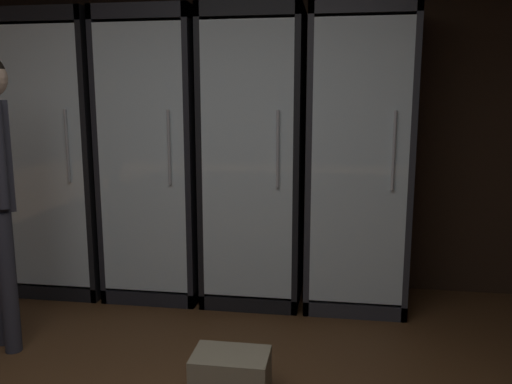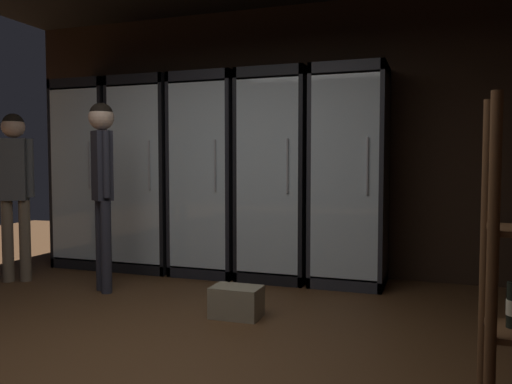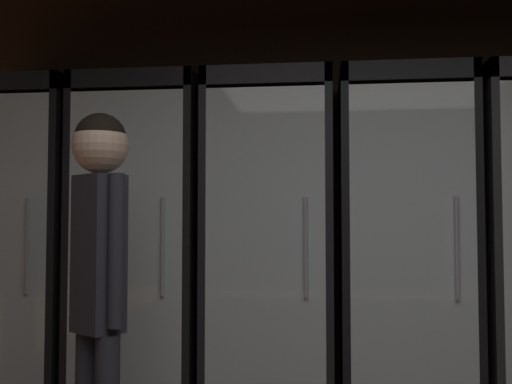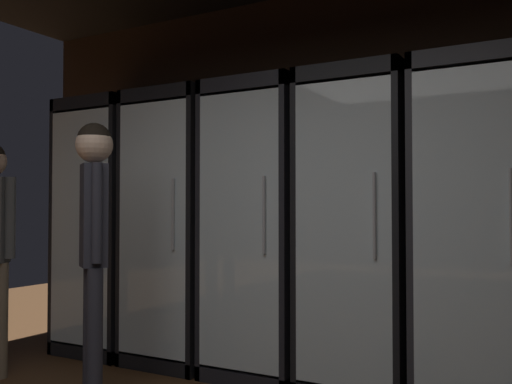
{
  "view_description": "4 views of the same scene",
  "coord_description": "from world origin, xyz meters",
  "px_view_note": "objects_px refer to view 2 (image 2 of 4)",
  "views": [
    {
      "loc": [
        0.67,
        -0.95,
        1.45
      ],
      "look_at": [
        0.12,
        2.66,
        0.8
      ],
      "focal_mm": 35.98,
      "sensor_mm": 36.0,
      "label": 1
    },
    {
      "loc": [
        1.6,
        -2.26,
        1.18
      ],
      "look_at": [
        -0.1,
        2.62,
        0.87
      ],
      "focal_mm": 36.15,
      "sensor_mm": 36.0,
      "label": 2
    },
    {
      "loc": [
        -0.33,
        -0.65,
        1.26
      ],
      "look_at": [
        -0.71,
        2.67,
        1.43
      ],
      "focal_mm": 41.87,
      "sensor_mm": 36.0,
      "label": 3
    },
    {
      "loc": [
        1.35,
        -0.92,
        1.18
      ],
      "look_at": [
        -0.7,
        2.72,
        1.3
      ],
      "focal_mm": 40.5,
      "sensor_mm": 36.0,
      "label": 4
    }
  ],
  "objects_px": {
    "cooler_right": "(278,177)",
    "cooler_far_right": "(350,179)",
    "cooler_left": "(151,177)",
    "shopper_far": "(15,177)",
    "wine_crate_floor": "(236,302)",
    "cooler_center": "(212,177)",
    "shopper_near": "(102,169)",
    "cooler_far_left": "(95,176)"
  },
  "relations": [
    {
      "from": "cooler_far_right",
      "to": "shopper_near",
      "type": "xyz_separation_m",
      "value": [
        -2.05,
        -1.07,
        0.09
      ]
    },
    {
      "from": "cooler_right",
      "to": "cooler_far_right",
      "type": "xyz_separation_m",
      "value": [
        0.73,
        -0.0,
        -0.01
      ]
    },
    {
      "from": "cooler_far_left",
      "to": "cooler_far_right",
      "type": "relative_size",
      "value": 1.0
    },
    {
      "from": "cooler_left",
      "to": "cooler_center",
      "type": "distance_m",
      "value": 0.73
    },
    {
      "from": "cooler_left",
      "to": "cooler_far_right",
      "type": "height_order",
      "value": "same"
    },
    {
      "from": "cooler_right",
      "to": "shopper_near",
      "type": "xyz_separation_m",
      "value": [
        -1.32,
        -1.07,
        0.09
      ]
    },
    {
      "from": "cooler_center",
      "to": "cooler_right",
      "type": "distance_m",
      "value": 0.73
    },
    {
      "from": "shopper_near",
      "to": "cooler_left",
      "type": "bearing_deg",
      "value": 97.28
    },
    {
      "from": "cooler_left",
      "to": "shopper_far",
      "type": "xyz_separation_m",
      "value": [
        -0.91,
        -1.01,
        0.01
      ]
    },
    {
      "from": "shopper_near",
      "to": "cooler_far_right",
      "type": "bearing_deg",
      "value": 27.47
    },
    {
      "from": "cooler_left",
      "to": "shopper_near",
      "type": "xyz_separation_m",
      "value": [
        0.14,
        -1.07,
        0.1
      ]
    },
    {
      "from": "cooler_right",
      "to": "shopper_near",
      "type": "height_order",
      "value": "cooler_right"
    },
    {
      "from": "shopper_near",
      "to": "wine_crate_floor",
      "type": "relative_size",
      "value": 4.56
    },
    {
      "from": "cooler_left",
      "to": "cooler_right",
      "type": "height_order",
      "value": "same"
    },
    {
      "from": "cooler_far_left",
      "to": "wine_crate_floor",
      "type": "xyz_separation_m",
      "value": [
        2.28,
        -1.39,
        -0.89
      ]
    },
    {
      "from": "shopper_far",
      "to": "cooler_center",
      "type": "bearing_deg",
      "value": 31.73
    },
    {
      "from": "shopper_far",
      "to": "wine_crate_floor",
      "type": "bearing_deg",
      "value": -8.75
    },
    {
      "from": "cooler_far_left",
      "to": "shopper_near",
      "type": "distance_m",
      "value": 1.38
    },
    {
      "from": "cooler_far_left",
      "to": "cooler_center",
      "type": "distance_m",
      "value": 1.46
    },
    {
      "from": "cooler_far_left",
      "to": "cooler_left",
      "type": "height_order",
      "value": "same"
    },
    {
      "from": "cooler_center",
      "to": "shopper_near",
      "type": "bearing_deg",
      "value": -118.98
    },
    {
      "from": "cooler_far_right",
      "to": "shopper_far",
      "type": "bearing_deg",
      "value": -161.91
    },
    {
      "from": "cooler_left",
      "to": "cooler_center",
      "type": "height_order",
      "value": "same"
    },
    {
      "from": "cooler_center",
      "to": "wine_crate_floor",
      "type": "xyz_separation_m",
      "value": [
        0.82,
        -1.39,
        -0.89
      ]
    },
    {
      "from": "cooler_left",
      "to": "cooler_far_right",
      "type": "distance_m",
      "value": 2.19
    },
    {
      "from": "cooler_right",
      "to": "cooler_left",
      "type": "bearing_deg",
      "value": -179.95
    },
    {
      "from": "shopper_near",
      "to": "shopper_far",
      "type": "distance_m",
      "value": 1.05
    },
    {
      "from": "cooler_far_left",
      "to": "shopper_far",
      "type": "xyz_separation_m",
      "value": [
        -0.18,
        -1.01,
        0.02
      ]
    },
    {
      "from": "cooler_right",
      "to": "cooler_far_right",
      "type": "bearing_deg",
      "value": -0.13
    },
    {
      "from": "cooler_right",
      "to": "cooler_far_right",
      "type": "height_order",
      "value": "same"
    },
    {
      "from": "cooler_far_right",
      "to": "cooler_left",
      "type": "bearing_deg",
      "value": 179.99
    },
    {
      "from": "cooler_far_left",
      "to": "cooler_center",
      "type": "xyz_separation_m",
      "value": [
        1.46,
        0.0,
        0.0
      ]
    },
    {
      "from": "shopper_far",
      "to": "wine_crate_floor",
      "type": "xyz_separation_m",
      "value": [
        2.46,
        -0.38,
        -0.91
      ]
    },
    {
      "from": "cooler_right",
      "to": "shopper_near",
      "type": "relative_size",
      "value": 1.22
    },
    {
      "from": "shopper_far",
      "to": "wine_crate_floor",
      "type": "distance_m",
      "value": 2.65
    },
    {
      "from": "cooler_left",
      "to": "shopper_far",
      "type": "height_order",
      "value": "cooler_left"
    },
    {
      "from": "cooler_center",
      "to": "cooler_far_left",
      "type": "bearing_deg",
      "value": -179.96
    },
    {
      "from": "cooler_right",
      "to": "shopper_far",
      "type": "relative_size",
      "value": 1.26
    },
    {
      "from": "cooler_right",
      "to": "shopper_near",
      "type": "bearing_deg",
      "value": -141.06
    },
    {
      "from": "cooler_center",
      "to": "shopper_near",
      "type": "distance_m",
      "value": 1.22
    },
    {
      "from": "shopper_near",
      "to": "wine_crate_floor",
      "type": "height_order",
      "value": "shopper_near"
    },
    {
      "from": "cooler_far_left",
      "to": "shopper_near",
      "type": "height_order",
      "value": "cooler_far_left"
    }
  ]
}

